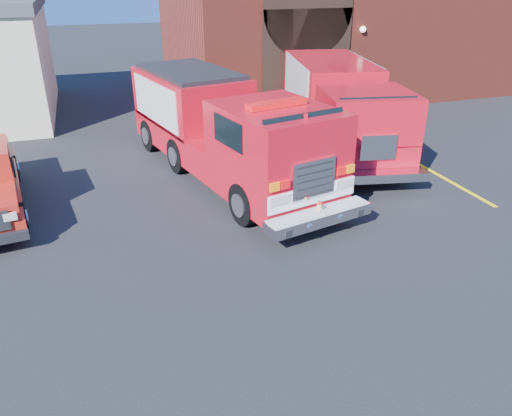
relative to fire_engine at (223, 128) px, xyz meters
name	(u,v)px	position (x,y,z in m)	size (l,w,h in m)	color
ground	(238,239)	(-0.71, -3.71, -1.38)	(100.00, 100.00, 0.00)	black
parking_stripe_near	(456,185)	(5.79, -2.71, -1.38)	(0.12, 3.00, 0.01)	yellow
parking_stripe_mid	(394,151)	(5.79, 0.29, -1.38)	(0.12, 3.00, 0.01)	yellow
parking_stripe_far	(350,126)	(5.79, 3.29, -1.38)	(0.12, 3.00, 0.01)	yellow
fire_engine	(223,128)	(0.00, 0.00, 0.00)	(4.19, 8.97, 2.67)	black
secondary_truck	(339,104)	(4.23, 1.36, 0.02)	(4.05, 8.27, 2.58)	black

